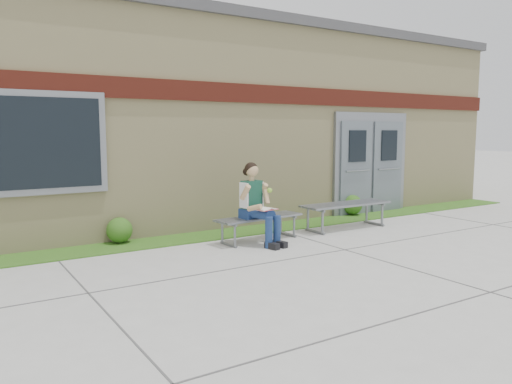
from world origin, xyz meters
TOP-DOWN VIEW (x-y plane):
  - ground at (0.00, 0.00)m, footprint 80.00×80.00m
  - grass_strip at (0.00, 2.60)m, footprint 16.00×0.80m
  - school_building at (-0.00, 5.99)m, footprint 16.20×6.22m
  - bench_left at (0.22, 1.81)m, footprint 1.66×0.61m
  - bench_right at (2.22, 1.81)m, footprint 1.92×0.54m
  - girl at (0.06, 1.61)m, footprint 0.55×0.88m
  - shrub_mid at (-1.90, 2.85)m, footprint 0.43×0.43m
  - shrub_east at (3.36, 2.85)m, footprint 0.45×0.45m

SIDE VIEW (x-z plane):
  - ground at x=0.00m, z-range 0.00..0.00m
  - grass_strip at x=0.00m, z-range 0.00..0.02m
  - shrub_mid at x=-1.90m, z-range 0.02..0.45m
  - shrub_east at x=3.36m, z-range 0.02..0.47m
  - bench_left at x=0.22m, z-range 0.11..0.54m
  - bench_right at x=2.22m, z-range 0.14..0.63m
  - girl at x=0.06m, z-range 0.01..1.38m
  - school_building at x=0.00m, z-range 0.00..4.20m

